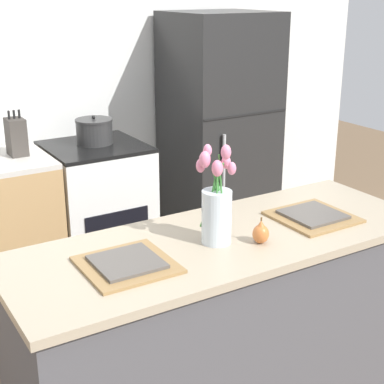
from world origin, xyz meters
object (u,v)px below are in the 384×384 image
object	(u,v)px
stove_range	(98,212)
plate_setting_right	(313,216)
knife_block	(16,137)
refrigerator	(219,135)
pear_figurine	(261,233)
cooking_pot	(94,131)
plate_setting_left	(127,264)
flower_vase	(216,207)

from	to	relation	value
stove_range	plate_setting_right	size ratio (longest dim) A/B	2.79
stove_range	plate_setting_right	xyz separation A→B (m)	(0.35, -1.63, 0.45)
knife_block	stove_range	bearing A→B (deg)	-2.81
refrigerator	plate_setting_right	size ratio (longest dim) A/B	5.23
pear_figurine	plate_setting_right	world-z (taller)	pear_figurine
stove_range	knife_block	bearing A→B (deg)	177.19
stove_range	cooking_pot	world-z (taller)	cooking_pot
stove_range	knife_block	size ratio (longest dim) A/B	3.36
plate_setting_right	cooking_pot	distance (m)	1.70
stove_range	plate_setting_right	world-z (taller)	plate_setting_right
plate_setting_left	cooking_pot	xyz separation A→B (m)	(0.57, 1.67, 0.08)
plate_setting_right	plate_setting_left	bearing A→B (deg)	180.00
pear_figurine	stove_range	bearing A→B (deg)	89.75
plate_setting_left	refrigerator	bearing A→B (deg)	47.40
flower_vase	cooking_pot	world-z (taller)	flower_vase
flower_vase	plate_setting_right	world-z (taller)	flower_vase
flower_vase	pear_figurine	size ratio (longest dim) A/B	3.79
refrigerator	flower_vase	distance (m)	1.97
stove_range	flower_vase	xyz separation A→B (m)	(-0.16, -1.62, 0.59)
pear_figurine	cooking_pot	bearing A→B (deg)	89.19
refrigerator	knife_block	world-z (taller)	refrigerator
stove_range	cooking_pot	size ratio (longest dim) A/B	3.84
pear_figurine	cooking_pot	size ratio (longest dim) A/B	0.46
stove_range	pear_figurine	size ratio (longest dim) A/B	8.34
refrigerator	knife_block	size ratio (longest dim) A/B	6.30
stove_range	plate_setting_left	size ratio (longest dim) A/B	2.79
refrigerator	cooking_pot	xyz separation A→B (m)	(-0.93, 0.03, 0.14)
knife_block	pear_figurine	bearing A→B (deg)	-74.87
plate_setting_right	flower_vase	bearing A→B (deg)	179.02
stove_range	refrigerator	bearing A→B (deg)	0.04
flower_vase	plate_setting_right	distance (m)	0.53
plate_setting_right	refrigerator	bearing A→B (deg)	69.84
stove_range	refrigerator	xyz separation A→B (m)	(0.95, 0.00, 0.40)
pear_figurine	plate_setting_right	distance (m)	0.37
plate_setting_left	stove_range	bearing A→B (deg)	71.35
plate_setting_right	cooking_pot	world-z (taller)	cooking_pot
pear_figurine	knife_block	world-z (taller)	knife_block
stove_range	knife_block	xyz separation A→B (m)	(-0.48, 0.02, 0.56)
plate_setting_right	knife_block	distance (m)	1.85
plate_setting_right	stove_range	bearing A→B (deg)	102.13
pear_figurine	knife_block	bearing A→B (deg)	105.13
refrigerator	pear_figurine	distance (m)	1.97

